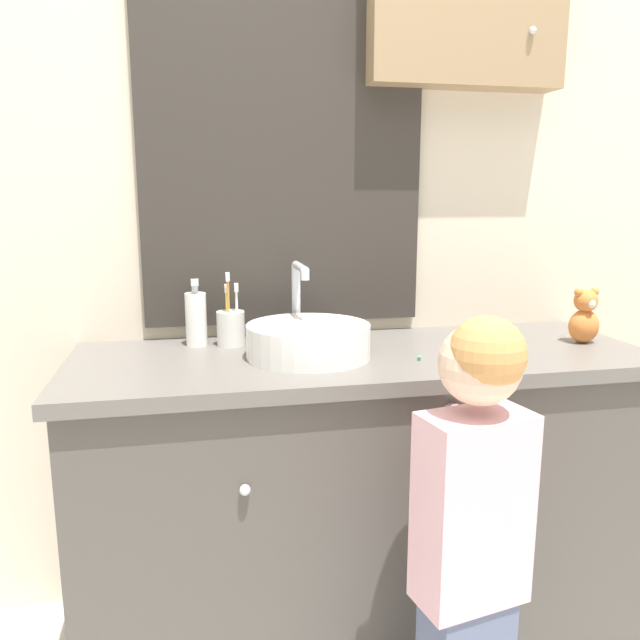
{
  "coord_description": "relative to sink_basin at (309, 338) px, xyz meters",
  "views": [
    {
      "loc": [
        -0.42,
        -1.16,
        1.18
      ],
      "look_at": [
        -0.12,
        0.28,
        0.88
      ],
      "focal_mm": 35.0,
      "sensor_mm": 36.0,
      "label": 1
    }
  ],
  "objects": [
    {
      "name": "wall_back",
      "position": [
        0.16,
        0.3,
        0.45
      ],
      "size": [
        3.2,
        0.18,
        2.5
      ],
      "color": "beige",
      "rests_on": "ground_plane"
    },
    {
      "name": "vanity_counter",
      "position": [
        0.15,
        0.01,
        -0.43
      ],
      "size": [
        1.47,
        0.54,
        0.78
      ],
      "color": "#4C4742",
      "rests_on": "ground_plane"
    },
    {
      "name": "sink_basin",
      "position": [
        0.0,
        0.0,
        0.0
      ],
      "size": [
        0.31,
        0.36,
        0.22
      ],
      "color": "white",
      "rests_on": "vanity_counter"
    },
    {
      "name": "toothbrush_holder",
      "position": [
        -0.18,
        0.16,
        0.0
      ],
      "size": [
        0.07,
        0.07,
        0.2
      ],
      "color": "silver",
      "rests_on": "vanity_counter"
    },
    {
      "name": "soap_dispenser",
      "position": [
        -0.27,
        0.17,
        0.03
      ],
      "size": [
        0.06,
        0.06,
        0.18
      ],
      "color": "white",
      "rests_on": "vanity_counter"
    },
    {
      "name": "child_figure",
      "position": [
        0.25,
        -0.44,
        -0.27
      ],
      "size": [
        0.24,
        0.48,
        0.96
      ],
      "color": "slate",
      "rests_on": "ground_plane"
    },
    {
      "name": "teddy_bear",
      "position": [
        0.76,
        -0.01,
        0.03
      ],
      "size": [
        0.08,
        0.07,
        0.15
      ],
      "color": "orange",
      "rests_on": "vanity_counter"
    }
  ]
}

